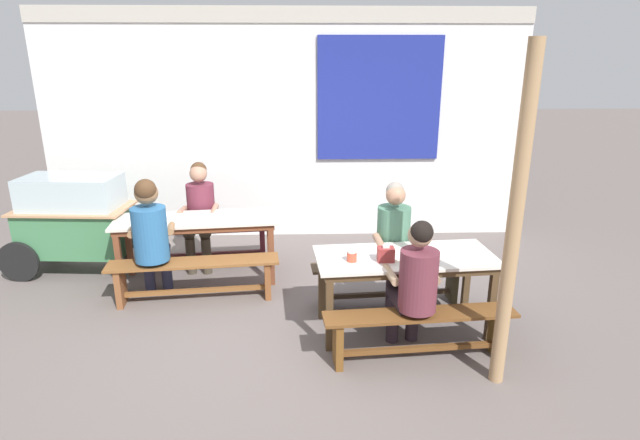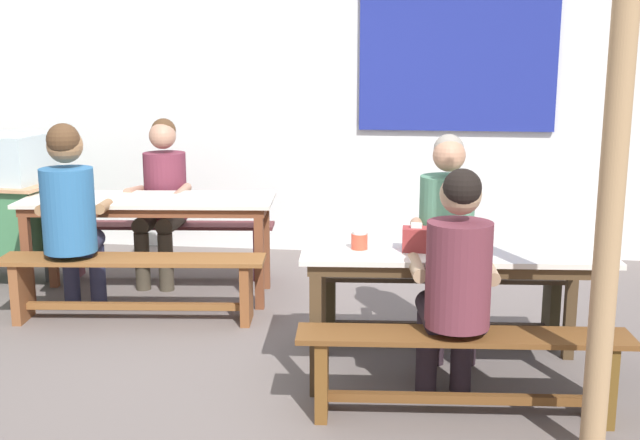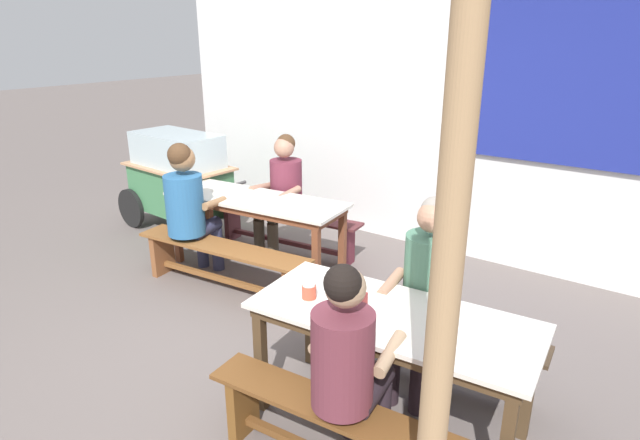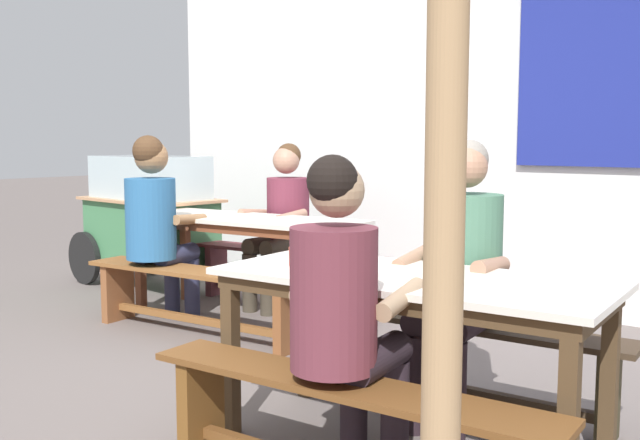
% 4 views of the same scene
% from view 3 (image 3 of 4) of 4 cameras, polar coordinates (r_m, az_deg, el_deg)
% --- Properties ---
extents(ground_plane, '(40.00, 40.00, 0.00)m').
position_cam_3_polar(ground_plane, '(4.03, -6.78, -13.62)').
color(ground_plane, '#675C59').
extents(backdrop_wall, '(6.39, 0.23, 3.01)m').
position_cam_3_polar(backdrop_wall, '(5.57, 11.53, 12.84)').
color(backdrop_wall, white).
rests_on(backdrop_wall, ground_plane).
extents(dining_table_far, '(1.81, 0.78, 0.73)m').
position_cam_3_polar(dining_table_far, '(5.01, -6.94, 1.53)').
color(dining_table_far, silver).
rests_on(dining_table_far, ground_plane).
extents(dining_table_near, '(1.64, 0.81, 0.73)m').
position_cam_3_polar(dining_table_near, '(3.04, 7.78, -11.22)').
color(dining_table_near, silver).
rests_on(dining_table_near, ground_plane).
extents(bench_far_back, '(1.69, 0.42, 0.43)m').
position_cam_3_polar(bench_far_back, '(5.53, -3.64, -0.59)').
color(bench_far_back, '#58282B').
rests_on(bench_far_back, ground_plane).
extents(bench_far_front, '(1.74, 0.47, 0.43)m').
position_cam_3_polar(bench_far_front, '(4.77, -10.42, -4.24)').
color(bench_far_front, brown).
rests_on(bench_far_front, ground_plane).
extents(bench_near_back, '(1.58, 0.37, 0.43)m').
position_cam_3_polar(bench_near_back, '(3.64, 10.85, -12.48)').
color(bench_near_back, '#413121').
rests_on(bench_near_back, ground_plane).
extents(bench_near_front, '(1.60, 0.38, 0.43)m').
position_cam_3_polar(bench_near_front, '(2.88, 2.97, -22.15)').
color(bench_near_front, brown).
rests_on(bench_near_front, ground_plane).
extents(food_cart, '(1.59, 0.80, 1.13)m').
position_cam_3_polar(food_cart, '(6.26, -14.98, 4.63)').
color(food_cart, '#428151').
rests_on(food_cart, ground_plane).
extents(person_left_back_turned, '(0.50, 0.55, 1.30)m').
position_cam_3_polar(person_left_back_turned, '(4.90, -13.95, 1.79)').
color(person_left_back_turned, '#2E314E').
rests_on(person_left_back_turned, ground_plane).
extents(person_right_near_table, '(0.46, 0.56, 1.27)m').
position_cam_3_polar(person_right_near_table, '(3.37, 11.26, -7.03)').
color(person_right_near_table, '#2B1E25').
rests_on(person_right_near_table, ground_plane).
extents(person_center_facing, '(0.44, 0.55, 1.24)m').
position_cam_3_polar(person_center_facing, '(5.35, -4.10, 3.35)').
color(person_center_facing, '#433A2D').
rests_on(person_center_facing, ground_plane).
extents(person_near_front, '(0.45, 0.53, 1.22)m').
position_cam_3_polar(person_near_front, '(2.69, 3.07, -14.70)').
color(person_near_front, '#291E26').
rests_on(person_near_front, ground_plane).
extents(tissue_box, '(0.14, 0.11, 0.15)m').
position_cam_3_polar(tissue_box, '(2.96, 3.41, -8.84)').
color(tissue_box, maroon).
rests_on(tissue_box, dining_table_near).
extents(condiment_jar, '(0.09, 0.09, 0.10)m').
position_cam_3_polar(condiment_jar, '(3.11, -1.19, -7.59)').
color(condiment_jar, '#D94C34').
rests_on(condiment_jar, dining_table_near).
extents(wooden_support_post, '(0.11, 0.11, 2.54)m').
position_cam_3_polar(wooden_support_post, '(1.88, 13.00, -10.71)').
color(wooden_support_post, '#A88259').
rests_on(wooden_support_post, ground_plane).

